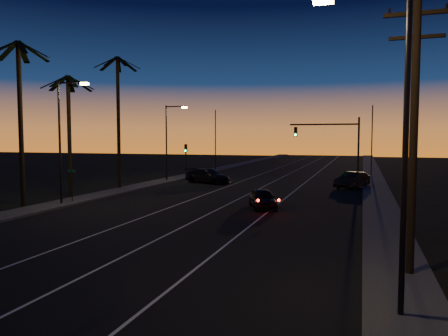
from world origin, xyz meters
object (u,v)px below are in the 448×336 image
(utility_pole, at_px, (414,127))
(right_car, at_px, (352,180))
(cross_car, at_px, (208,176))
(lead_car, at_px, (263,198))
(signal_mast, at_px, (335,139))

(utility_pole, relative_size, right_car, 2.01)
(cross_car, bearing_deg, utility_pole, -57.66)
(lead_car, distance_m, right_car, 15.64)
(signal_mast, xyz_separation_m, cross_car, (-13.10, -2.25, -4.00))
(right_car, bearing_deg, cross_car, -179.82)
(signal_mast, distance_m, lead_car, 17.68)
(lead_car, height_order, cross_car, cross_car)
(utility_pole, bearing_deg, lead_car, 122.11)
(lead_car, relative_size, cross_car, 0.81)
(utility_pole, distance_m, lead_car, 16.29)
(utility_pole, height_order, signal_mast, utility_pole)
(utility_pole, xyz_separation_m, signal_mast, (-4.46, 29.99, -0.53))
(utility_pole, xyz_separation_m, cross_car, (-17.56, 27.74, -4.53))
(lead_car, xyz_separation_m, right_car, (5.70, 14.56, 0.10))
(utility_pole, height_order, lead_car, utility_pole)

